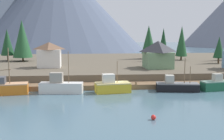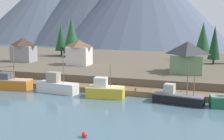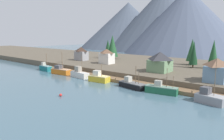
% 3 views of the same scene
% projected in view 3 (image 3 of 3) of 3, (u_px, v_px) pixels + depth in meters
% --- Properties ---
extents(ground_plane, '(400.00, 400.00, 1.00)m').
position_uv_depth(ground_plane, '(139.00, 74.00, 83.97)').
color(ground_plane, '#476675').
extents(dock, '(80.00, 4.00, 1.60)m').
position_uv_depth(dock, '(110.00, 78.00, 70.18)').
color(dock, brown).
rests_on(dock, ground_plane).
extents(shoreline_bank, '(400.00, 56.00, 2.50)m').
position_uv_depth(shoreline_bank, '(154.00, 66.00, 92.75)').
color(shoreline_bank, brown).
rests_on(shoreline_bank, ground_plane).
extents(mountain_west_peak, '(111.14, 111.14, 51.22)m').
position_uv_depth(mountain_west_peak, '(128.00, 25.00, 242.87)').
color(mountain_west_peak, '#475160').
rests_on(mountain_west_peak, ground_plane).
extents(mountain_central_peak, '(119.82, 119.82, 64.30)m').
position_uv_depth(mountain_central_peak, '(165.00, 17.00, 211.31)').
color(mountain_central_peak, '#475160').
rests_on(mountain_central_peak, ground_plane).
extents(mountain_east_peak, '(102.82, 102.82, 52.73)m').
position_uv_depth(mountain_east_peak, '(186.00, 21.00, 173.50)').
color(mountain_east_peak, '#4C566B').
rests_on(mountain_east_peak, ground_plane).
extents(fishing_boat_teal, '(6.96, 2.73, 7.39)m').
position_uv_depth(fishing_boat_teal, '(46.00, 68.00, 88.11)').
color(fishing_boat_teal, '#196B70').
rests_on(fishing_boat_teal, ground_plane).
extents(fishing_boat_orange, '(8.46, 3.77, 8.75)m').
position_uv_depth(fishing_boat_orange, '(61.00, 71.00, 80.49)').
color(fishing_boat_orange, '#CC6B1E').
rests_on(fishing_boat_orange, ground_plane).
extents(fishing_boat_white, '(8.39, 3.25, 7.98)m').
position_uv_depth(fishing_boat_white, '(79.00, 74.00, 74.16)').
color(fishing_boat_white, silver).
rests_on(fishing_boat_white, ground_plane).
extents(fishing_boat_yellow, '(6.98, 3.93, 6.07)m').
position_uv_depth(fishing_boat_yellow, '(99.00, 78.00, 67.61)').
color(fishing_boat_yellow, gold).
rests_on(fishing_boat_yellow, ground_plane).
extents(fishing_boat_black, '(8.50, 3.92, 6.57)m').
position_uv_depth(fishing_boat_black, '(132.00, 85.00, 59.61)').
color(fishing_boat_black, black).
rests_on(fishing_boat_black, ground_plane).
extents(fishing_boat_green, '(8.45, 3.60, 6.77)m').
position_uv_depth(fishing_boat_green, '(161.00, 89.00, 53.96)').
color(fishing_boat_green, '#1E5B3D').
rests_on(fishing_boat_green, ground_plane).
extents(fishing_boat_grey, '(6.55, 3.97, 9.80)m').
position_uv_depth(fishing_boat_grey, '(210.00, 98.00, 46.27)').
color(fishing_boat_grey, gray).
rests_on(fishing_boat_grey, ground_plane).
extents(house_white, '(5.95, 4.71, 6.43)m').
position_uv_depth(house_white, '(107.00, 56.00, 90.98)').
color(house_white, silver).
rests_on(house_white, shoreline_bank).
extents(house_grey, '(6.52, 4.32, 6.54)m').
position_uv_depth(house_grey, '(81.00, 54.00, 102.59)').
color(house_grey, gray).
rests_on(house_grey, shoreline_bank).
extents(house_green, '(6.92, 7.19, 6.79)m').
position_uv_depth(house_green, '(160.00, 62.00, 71.10)').
color(house_green, '#6B8E66').
rests_on(house_green, shoreline_bank).
extents(house_blue, '(5.45, 6.96, 6.38)m').
position_uv_depth(house_blue, '(217.00, 70.00, 56.02)').
color(house_blue, '#6689A8').
rests_on(house_blue, shoreline_bank).
extents(conifer_near_left, '(5.80, 5.80, 12.44)m').
position_uv_depth(conifer_near_left, '(112.00, 46.00, 108.53)').
color(conifer_near_left, '#4C3823').
rests_on(conifer_near_left, shoreline_bank).
extents(conifer_near_right, '(3.66, 3.66, 10.75)m').
position_uv_depth(conifer_near_right, '(213.00, 53.00, 76.94)').
color(conifer_near_right, '#4C3823').
rests_on(conifer_near_right, shoreline_bank).
extents(conifer_mid_right, '(4.12, 4.12, 9.78)m').
position_uv_depth(conifer_mid_right, '(108.00, 47.00, 113.47)').
color(conifer_mid_right, '#4C3823').
rests_on(conifer_mid_right, shoreline_bank).
extents(conifer_back_left, '(4.60, 4.60, 10.94)m').
position_uv_depth(conifer_back_left, '(192.00, 50.00, 86.54)').
color(conifer_back_left, '#4C3823').
rests_on(conifer_back_left, shoreline_bank).
extents(conifer_centre, '(3.19, 3.19, 10.07)m').
position_uv_depth(conifer_centre, '(194.00, 53.00, 79.43)').
color(conifer_centre, '#4C3823').
rests_on(conifer_centre, shoreline_bank).
extents(channel_buoy, '(0.70, 0.70, 0.70)m').
position_uv_depth(channel_buoy, '(61.00, 95.00, 51.64)').
color(channel_buoy, red).
rests_on(channel_buoy, ground_plane).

